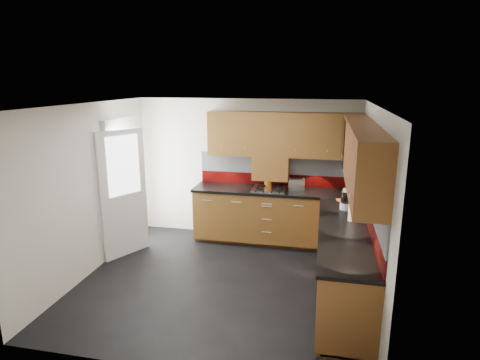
% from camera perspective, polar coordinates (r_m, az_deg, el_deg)
% --- Properties ---
extents(room, '(4.00, 3.80, 2.64)m').
position_cam_1_polar(room, '(5.18, -2.86, 0.60)').
color(room, black).
extents(base_cabinets, '(2.70, 3.20, 0.95)m').
position_cam_1_polar(base_cabinets, '(6.03, 8.98, -8.16)').
color(base_cabinets, brown).
rests_on(base_cabinets, room).
extents(countertop, '(2.72, 3.22, 0.04)m').
position_cam_1_polar(countertop, '(5.86, 9.02, -3.84)').
color(countertop, black).
rests_on(countertop, base_cabinets).
extents(backsplash, '(2.70, 3.20, 0.54)m').
position_cam_1_polar(backsplash, '(5.99, 11.37, -0.66)').
color(backsplash, maroon).
rests_on(backsplash, countertop).
extents(upper_cabinets, '(2.50, 3.20, 0.72)m').
position_cam_1_polar(upper_cabinets, '(5.72, 11.18, 5.10)').
color(upper_cabinets, brown).
rests_on(upper_cabinets, room).
extents(extractor_hood, '(0.60, 0.33, 0.40)m').
position_cam_1_polar(extractor_hood, '(6.71, 4.42, 1.78)').
color(extractor_hood, brown).
rests_on(extractor_hood, room).
extents(glass_cabinet, '(0.32, 0.80, 0.66)m').
position_cam_1_polar(glass_cabinet, '(6.01, 15.84, 5.52)').
color(glass_cabinet, black).
rests_on(glass_cabinet, room).
extents(back_door, '(0.42, 1.19, 2.04)m').
position_cam_1_polar(back_door, '(6.62, -16.22, -1.13)').
color(back_door, white).
rests_on(back_door, room).
extents(gas_hob, '(0.55, 0.49, 0.04)m').
position_cam_1_polar(gas_hob, '(6.63, 4.18, -1.26)').
color(gas_hob, silver).
rests_on(gas_hob, countertop).
extents(utensil_pot, '(0.13, 0.13, 0.46)m').
position_cam_1_polar(utensil_pot, '(6.79, 4.03, -0.15)').
color(utensil_pot, orange).
rests_on(utensil_pot, countertop).
extents(toaster, '(0.28, 0.19, 0.19)m').
position_cam_1_polar(toaster, '(6.67, 8.04, -0.58)').
color(toaster, silver).
rests_on(toaster, countertop).
extents(food_processor, '(0.18, 0.18, 0.30)m').
position_cam_1_polar(food_processor, '(5.78, 14.94, -2.77)').
color(food_processor, white).
rests_on(food_processor, countertop).
extents(paper_towel, '(0.14, 0.14, 0.24)m').
position_cam_1_polar(paper_towel, '(5.35, 15.73, -4.38)').
color(paper_towel, white).
rests_on(paper_towel, countertop).
extents(orange_cloth, '(0.15, 0.14, 0.01)m').
position_cam_1_polar(orange_cloth, '(6.21, 14.20, -2.80)').
color(orange_cloth, orange).
rests_on(orange_cloth, countertop).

